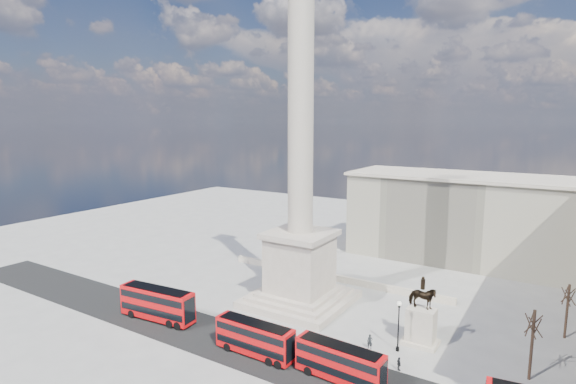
{
  "coord_description": "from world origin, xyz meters",
  "views": [
    {
      "loc": [
        32.1,
        -49.6,
        26.57
      ],
      "look_at": [
        0.42,
        1.01,
        17.18
      ],
      "focal_mm": 28.0,
      "sensor_mm": 36.0,
      "label": 1
    }
  ],
  "objects_px": {
    "red_bus_b": "(255,338)",
    "victorian_lamp": "(399,322)",
    "red_bus_a": "(158,303)",
    "red_bus_c": "(340,362)",
    "nelsons_column": "(300,217)",
    "equestrian_statue": "(421,321)",
    "pedestrian_standing": "(489,384)",
    "pedestrian_crossing": "(399,364)",
    "pedestrian_walking": "(370,342)"
  },
  "relations": [
    {
      "from": "red_bus_c",
      "to": "equestrian_statue",
      "type": "relative_size",
      "value": 1.14
    },
    {
      "from": "red_bus_c",
      "to": "victorian_lamp",
      "type": "height_order",
      "value": "victorian_lamp"
    },
    {
      "from": "red_bus_a",
      "to": "equestrian_statue",
      "type": "relative_size",
      "value": 1.32
    },
    {
      "from": "pedestrian_standing",
      "to": "red_bus_a",
      "type": "bearing_deg",
      "value": -20.89
    },
    {
      "from": "red_bus_b",
      "to": "victorian_lamp",
      "type": "bearing_deg",
      "value": 35.82
    },
    {
      "from": "nelsons_column",
      "to": "red_bus_a",
      "type": "xyz_separation_m",
      "value": [
        -13.2,
        -15.33,
        -10.57
      ]
    },
    {
      "from": "red_bus_b",
      "to": "victorian_lamp",
      "type": "relative_size",
      "value": 1.6
    },
    {
      "from": "victorian_lamp",
      "to": "pedestrian_crossing",
      "type": "xyz_separation_m",
      "value": [
        1.48,
        -4.02,
        -2.83
      ]
    },
    {
      "from": "victorian_lamp",
      "to": "equestrian_statue",
      "type": "xyz_separation_m",
      "value": [
        1.78,
        3.05,
        -0.63
      ]
    },
    {
      "from": "red_bus_a",
      "to": "red_bus_b",
      "type": "bearing_deg",
      "value": -6.96
    },
    {
      "from": "pedestrian_walking",
      "to": "red_bus_c",
      "type": "bearing_deg",
      "value": -104.04
    },
    {
      "from": "nelsons_column",
      "to": "red_bus_b",
      "type": "bearing_deg",
      "value": -77.9
    },
    {
      "from": "pedestrian_walking",
      "to": "pedestrian_crossing",
      "type": "bearing_deg",
      "value": -45.41
    },
    {
      "from": "red_bus_b",
      "to": "pedestrian_crossing",
      "type": "bearing_deg",
      "value": 20.88
    },
    {
      "from": "red_bus_c",
      "to": "pedestrian_crossing",
      "type": "height_order",
      "value": "red_bus_c"
    },
    {
      "from": "red_bus_c",
      "to": "victorian_lamp",
      "type": "relative_size",
      "value": 1.59
    },
    {
      "from": "red_bus_a",
      "to": "red_bus_c",
      "type": "distance_m",
      "value": 27.11
    },
    {
      "from": "red_bus_b",
      "to": "victorian_lamp",
      "type": "height_order",
      "value": "victorian_lamp"
    },
    {
      "from": "victorian_lamp",
      "to": "equestrian_statue",
      "type": "relative_size",
      "value": 0.72
    },
    {
      "from": "victorian_lamp",
      "to": "pedestrian_walking",
      "type": "xyz_separation_m",
      "value": [
        -2.96,
        -1.23,
        -2.72
      ]
    },
    {
      "from": "equestrian_statue",
      "to": "pedestrian_walking",
      "type": "xyz_separation_m",
      "value": [
        -4.73,
        -4.28,
        -2.09
      ]
    },
    {
      "from": "pedestrian_walking",
      "to": "red_bus_a",
      "type": "bearing_deg",
      "value": -177.18
    },
    {
      "from": "red_bus_a",
      "to": "pedestrian_standing",
      "type": "distance_m",
      "value": 41.0
    },
    {
      "from": "red_bus_a",
      "to": "pedestrian_walking",
      "type": "height_order",
      "value": "red_bus_a"
    },
    {
      "from": "pedestrian_walking",
      "to": "pedestrian_standing",
      "type": "height_order",
      "value": "pedestrian_walking"
    },
    {
      "from": "pedestrian_crossing",
      "to": "pedestrian_walking",
      "type": "bearing_deg",
      "value": 16.7
    },
    {
      "from": "pedestrian_standing",
      "to": "equestrian_statue",
      "type": "bearing_deg",
      "value": -64.89
    },
    {
      "from": "pedestrian_walking",
      "to": "pedestrian_crossing",
      "type": "height_order",
      "value": "pedestrian_walking"
    },
    {
      "from": "nelsons_column",
      "to": "red_bus_b",
      "type": "height_order",
      "value": "nelsons_column"
    },
    {
      "from": "victorian_lamp",
      "to": "equestrian_statue",
      "type": "height_order",
      "value": "equestrian_statue"
    },
    {
      "from": "pedestrian_standing",
      "to": "pedestrian_crossing",
      "type": "height_order",
      "value": "pedestrian_standing"
    },
    {
      "from": "red_bus_c",
      "to": "pedestrian_walking",
      "type": "distance_m",
      "value": 8.02
    },
    {
      "from": "victorian_lamp",
      "to": "red_bus_a",
      "type": "bearing_deg",
      "value": -163.23
    },
    {
      "from": "nelsons_column",
      "to": "red_bus_b",
      "type": "relative_size",
      "value": 5.09
    },
    {
      "from": "red_bus_c",
      "to": "victorian_lamp",
      "type": "xyz_separation_m",
      "value": [
        3.06,
        9.17,
        1.55
      ]
    },
    {
      "from": "victorian_lamp",
      "to": "pedestrian_crossing",
      "type": "bearing_deg",
      "value": -69.74
    },
    {
      "from": "red_bus_b",
      "to": "pedestrian_standing",
      "type": "relative_size",
      "value": 5.97
    },
    {
      "from": "equestrian_statue",
      "to": "pedestrian_crossing",
      "type": "relative_size",
      "value": 5.58
    },
    {
      "from": "victorian_lamp",
      "to": "pedestrian_standing",
      "type": "distance_m",
      "value": 11.15
    },
    {
      "from": "nelsons_column",
      "to": "victorian_lamp",
      "type": "relative_size",
      "value": 8.16
    },
    {
      "from": "victorian_lamp",
      "to": "pedestrian_walking",
      "type": "relative_size",
      "value": 3.47
    },
    {
      "from": "pedestrian_walking",
      "to": "equestrian_statue",
      "type": "bearing_deg",
      "value": 28.84
    },
    {
      "from": "red_bus_a",
      "to": "pedestrian_walking",
      "type": "bearing_deg",
      "value": 10.91
    },
    {
      "from": "red_bus_a",
      "to": "equestrian_statue",
      "type": "height_order",
      "value": "equestrian_statue"
    },
    {
      "from": "red_bus_c",
      "to": "pedestrian_walking",
      "type": "xyz_separation_m",
      "value": [
        0.1,
        7.94,
        -1.17
      ]
    },
    {
      "from": "nelsons_column",
      "to": "equestrian_statue",
      "type": "relative_size",
      "value": 5.86
    },
    {
      "from": "red_bus_c",
      "to": "red_bus_a",
      "type": "bearing_deg",
      "value": -176.97
    },
    {
      "from": "red_bus_b",
      "to": "victorian_lamp",
      "type": "distance_m",
      "value": 16.7
    },
    {
      "from": "red_bus_c",
      "to": "pedestrian_standing",
      "type": "height_order",
      "value": "red_bus_c"
    },
    {
      "from": "nelsons_column",
      "to": "equestrian_statue",
      "type": "xyz_separation_m",
      "value": [
        18.75,
        -3.19,
        -9.95
      ]
    }
  ]
}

